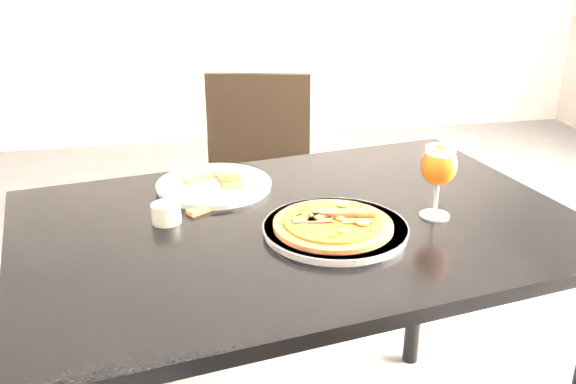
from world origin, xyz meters
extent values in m
cube|color=black|center=(-0.14, 0.02, 0.73)|extent=(1.31, 0.98, 0.03)
cylinder|color=black|center=(-0.73, 0.27, 0.36)|extent=(0.05, 0.05, 0.72)
cylinder|color=black|center=(0.34, 0.44, 0.36)|extent=(0.05, 0.05, 0.72)
cube|color=black|center=(-0.12, 0.85, 0.43)|extent=(0.48, 0.48, 0.04)
cylinder|color=black|center=(-0.32, 0.73, 0.20)|extent=(0.03, 0.03, 0.41)
cylinder|color=black|center=(0.00, 0.65, 0.20)|extent=(0.03, 0.03, 0.41)
cylinder|color=black|center=(-0.23, 1.05, 0.20)|extent=(0.03, 0.03, 0.41)
cylinder|color=black|center=(0.08, 0.97, 0.20)|extent=(0.03, 0.03, 0.41)
cube|color=black|center=(-0.07, 1.02, 0.66)|extent=(0.37, 0.12, 0.40)
cylinder|color=silver|center=(-0.08, -0.06, 0.76)|extent=(0.36, 0.36, 0.02)
cylinder|color=brown|center=(-0.09, -0.06, 0.77)|extent=(0.25, 0.25, 0.01)
cylinder|color=#C64110|center=(-0.09, -0.06, 0.78)|extent=(0.20, 0.20, 0.01)
cube|color=#4C2B21|center=(-0.06, -0.06, 0.78)|extent=(0.05, 0.02, 0.00)
cube|color=#4C2B21|center=(-0.06, -0.03, 0.78)|extent=(0.05, 0.05, 0.00)
cube|color=#4C2B21|center=(-0.10, 0.00, 0.78)|extent=(0.04, 0.05, 0.00)
cube|color=#4C2B21|center=(-0.11, -0.05, 0.78)|extent=(0.06, 0.04, 0.00)
cube|color=#4C2B21|center=(-0.13, -0.08, 0.78)|extent=(0.06, 0.04, 0.00)
cube|color=#4C2B21|center=(-0.10, -0.12, 0.78)|extent=(0.04, 0.05, 0.00)
cube|color=#4C2B21|center=(-0.07, -0.08, 0.78)|extent=(0.05, 0.05, 0.00)
ellipsoid|color=gold|center=(-0.07, -0.06, 0.79)|extent=(0.02, 0.02, 0.01)
ellipsoid|color=gold|center=(-0.09, 0.00, 0.79)|extent=(0.02, 0.02, 0.01)
ellipsoid|color=gold|center=(-0.10, -0.05, 0.79)|extent=(0.02, 0.02, 0.01)
ellipsoid|color=gold|center=(-0.14, -0.09, 0.79)|extent=(0.02, 0.02, 0.01)
ellipsoid|color=gold|center=(-0.09, -0.08, 0.79)|extent=(0.02, 0.02, 0.01)
ellipsoid|color=gold|center=(-0.03, -0.10, 0.79)|extent=(0.02, 0.02, 0.01)
cube|color=#11440C|center=(-0.08, -0.05, 0.78)|extent=(0.01, 0.02, 0.00)
cube|color=#11440C|center=(-0.10, -0.03, 0.78)|extent=(0.01, 0.02, 0.00)
cube|color=#11440C|center=(-0.14, -0.03, 0.78)|extent=(0.02, 0.01, 0.00)
cube|color=#11440C|center=(-0.11, -0.07, 0.78)|extent=(0.02, 0.01, 0.00)
cube|color=#11440C|center=(-0.12, -0.10, 0.78)|extent=(0.01, 0.01, 0.00)
cube|color=#11440C|center=(-0.09, -0.08, 0.78)|extent=(0.00, 0.02, 0.00)
cube|color=#11440C|center=(-0.06, -0.10, 0.78)|extent=(0.01, 0.01, 0.00)
cube|color=#11440C|center=(-0.02, -0.08, 0.78)|extent=(0.02, 0.01, 0.00)
cube|color=#11440C|center=(-0.06, -0.05, 0.78)|extent=(0.02, 0.01, 0.00)
cube|color=brown|center=(-0.05, -0.07, 0.79)|extent=(0.12, 0.05, 0.01)
cylinder|color=silver|center=(-0.31, 0.24, 0.76)|extent=(0.38, 0.38, 0.01)
cube|color=brown|center=(-0.33, 0.27, 0.77)|extent=(0.10, 0.08, 0.01)
cube|color=brown|center=(-0.26, 0.23, 0.77)|extent=(0.06, 0.09, 0.01)
cylinder|color=#C64110|center=(-0.26, 0.23, 0.78)|extent=(0.05, 0.05, 0.00)
cube|color=brown|center=(-0.32, 0.12, 0.75)|extent=(0.11, 0.09, 0.01)
cylinder|color=beige|center=(-0.42, 0.06, 0.77)|extent=(0.06, 0.06, 0.04)
cylinder|color=gold|center=(-0.42, 0.06, 0.79)|extent=(0.06, 0.06, 0.01)
cylinder|color=silver|center=(0.16, -0.02, 0.75)|extent=(0.07, 0.07, 0.00)
cylinder|color=silver|center=(0.16, -0.02, 0.79)|extent=(0.01, 0.01, 0.07)
ellipsoid|color=#99460E|center=(0.16, -0.02, 0.87)|extent=(0.08, 0.08, 0.09)
cylinder|color=white|center=(0.16, -0.02, 0.90)|extent=(0.06, 0.06, 0.01)
camera|label=1|loc=(-0.41, -1.22, 1.34)|focal=40.00mm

